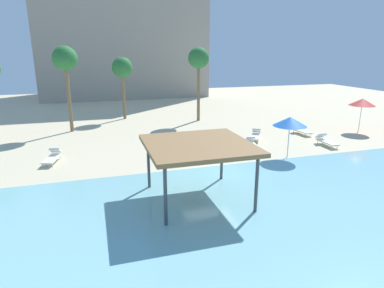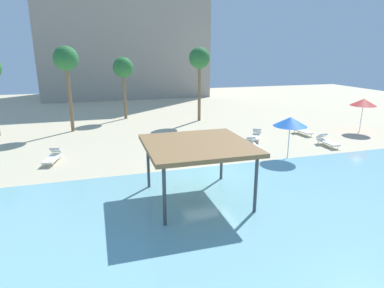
{
  "view_description": "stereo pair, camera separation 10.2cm",
  "coord_description": "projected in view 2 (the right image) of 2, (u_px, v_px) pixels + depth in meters",
  "views": [
    {
      "loc": [
        -5.54,
        -14.86,
        6.34
      ],
      "look_at": [
        -0.43,
        2.0,
        1.3
      ],
      "focal_mm": 30.49,
      "sensor_mm": 36.0,
      "label": 1
    },
    {
      "loc": [
        -5.44,
        -14.89,
        6.34
      ],
      "look_at": [
        -0.43,
        2.0,
        1.3
      ],
      "focal_mm": 30.49,
      "sensor_mm": 36.0,
      "label": 2
    }
  ],
  "objects": [
    {
      "name": "ground_plane",
      "position": [
        211.0,
        177.0,
        16.96
      ],
      "size": [
        80.0,
        80.0,
        0.0
      ],
      "primitive_type": "plane",
      "color": "beige"
    },
    {
      "name": "lagoon_water",
      "position": [
        258.0,
        227.0,
        12.12
      ],
      "size": [
        44.0,
        13.5,
        0.04
      ],
      "primitive_type": "cube",
      "color": "#7AB7C1",
      "rests_on": "ground"
    },
    {
      "name": "shade_pavilion",
      "position": [
        198.0,
        147.0,
        13.83
      ],
      "size": [
        4.41,
        4.41,
        2.59
      ],
      "color": "#42474C",
      "rests_on": "ground"
    },
    {
      "name": "beach_umbrella_blue_1",
      "position": [
        290.0,
        122.0,
        19.51
      ],
      "size": [
        2.02,
        2.02,
        2.54
      ],
      "color": "silver",
      "rests_on": "ground"
    },
    {
      "name": "beach_umbrella_red_2",
      "position": [
        363.0,
        102.0,
        26.02
      ],
      "size": [
        2.01,
        2.01,
        2.68
      ],
      "color": "silver",
      "rests_on": "ground"
    },
    {
      "name": "lounge_chair_0",
      "position": [
        302.0,
        130.0,
        25.74
      ],
      "size": [
        0.75,
        1.94,
        0.74
      ],
      "rotation": [
        0.0,
        0.0,
        -1.49
      ],
      "color": "white",
      "rests_on": "ground"
    },
    {
      "name": "lounge_chair_1",
      "position": [
        327.0,
        141.0,
        22.61
      ],
      "size": [
        0.63,
        1.91,
        0.74
      ],
      "rotation": [
        0.0,
        0.0,
        -1.59
      ],
      "color": "white",
      "rests_on": "ground"
    },
    {
      "name": "lounge_chair_2",
      "position": [
        53.0,
        157.0,
        19.26
      ],
      "size": [
        1.0,
        1.98,
        0.74
      ],
      "rotation": [
        0.0,
        0.0,
        -1.79
      ],
      "color": "white",
      "rests_on": "ground"
    },
    {
      "name": "lounge_chair_3",
      "position": [
        256.0,
        135.0,
        24.08
      ],
      "size": [
        1.51,
        1.93,
        0.74
      ],
      "rotation": [
        0.0,
        0.0,
        -2.13
      ],
      "color": "white",
      "rests_on": "ground"
    },
    {
      "name": "lounge_chair_4",
      "position": [
        253.0,
        145.0,
        21.72
      ],
      "size": [
        0.9,
        1.97,
        0.74
      ],
      "rotation": [
        0.0,
        0.0,
        -1.74
      ],
      "color": "white",
      "rests_on": "ground"
    },
    {
      "name": "palm_tree_0",
      "position": [
        66.0,
        61.0,
        25.22
      ],
      "size": [
        1.9,
        1.9,
        6.74
      ],
      "color": "brown",
      "rests_on": "ground"
    },
    {
      "name": "palm_tree_1",
      "position": [
        123.0,
        69.0,
        30.47
      ],
      "size": [
        1.9,
        1.9,
        5.81
      ],
      "color": "brown",
      "rests_on": "ground"
    },
    {
      "name": "palm_tree_3",
      "position": [
        199.0,
        60.0,
        29.36
      ],
      "size": [
        1.9,
        1.9,
        6.69
      ],
      "color": "brown",
      "rests_on": "ground"
    },
    {
      "name": "hotel_block_0",
      "position": [
        123.0,
        25.0,
        46.43
      ],
      "size": [
        22.38,
        11.94,
        19.9
      ],
      "primitive_type": "cube",
      "color": "#9E9384",
      "rests_on": "ground"
    }
  ]
}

